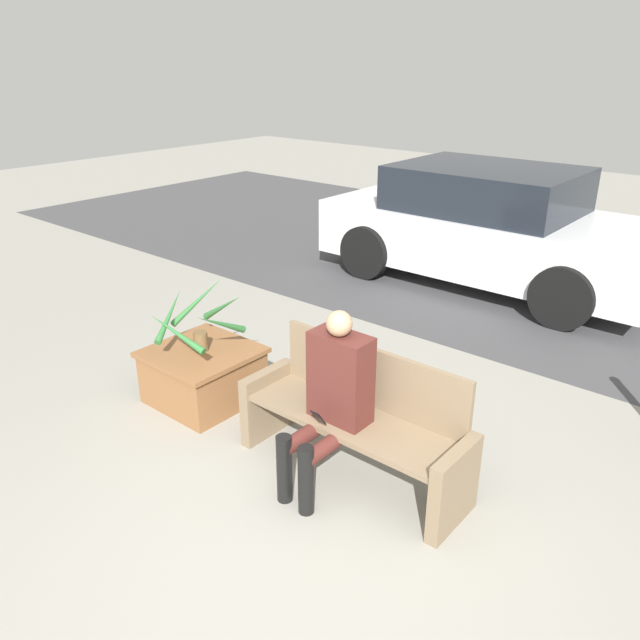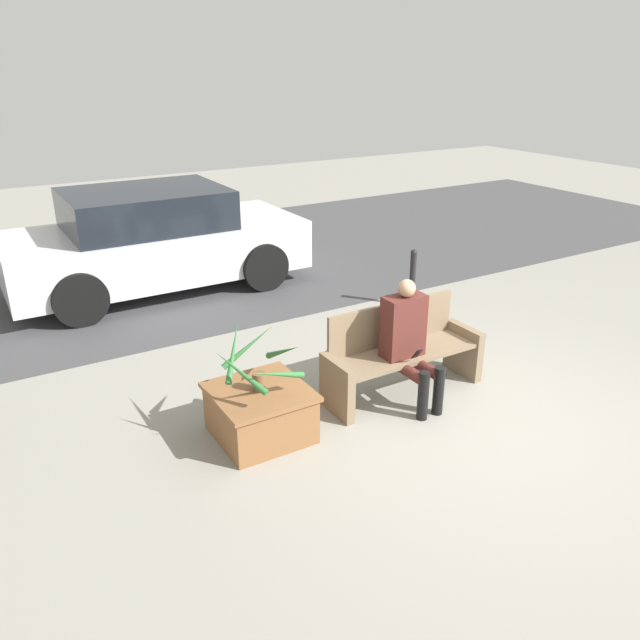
% 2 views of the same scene
% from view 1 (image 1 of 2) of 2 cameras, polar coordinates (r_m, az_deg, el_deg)
% --- Properties ---
extents(ground_plane, '(30.00, 30.00, 0.00)m').
position_cam_1_polar(ground_plane, '(3.94, -1.95, -21.10)').
color(ground_plane, gray).
extents(road_surface, '(20.00, 6.00, 0.01)m').
position_cam_1_polar(road_surface, '(8.89, 25.54, 2.79)').
color(road_surface, '#424244').
rests_on(road_surface, ground_plane).
extents(bench, '(1.70, 0.51, 0.90)m').
position_cam_1_polar(bench, '(4.37, 3.36, -9.04)').
color(bench, '#7A664C').
rests_on(bench, ground_plane).
extents(person_seated, '(0.42, 0.63, 1.25)m').
position_cam_1_polar(person_seated, '(4.15, 1.08, -6.83)').
color(person_seated, '#51231E').
rests_on(person_seated, ground_plane).
extents(planter_box, '(0.83, 0.82, 0.47)m').
position_cam_1_polar(planter_box, '(5.41, -10.62, -4.78)').
color(planter_box, brown).
rests_on(planter_box, ground_plane).
extents(potted_plant, '(0.71, 0.71, 0.57)m').
position_cam_1_polar(potted_plant, '(5.22, -11.10, -0.06)').
color(potted_plant, brown).
rests_on(potted_plant, planter_box).
extents(parked_car, '(4.20, 1.98, 1.48)m').
position_cam_1_polar(parked_car, '(8.31, 15.16, 8.24)').
color(parked_car, silver).
rests_on(parked_car, ground_plane).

